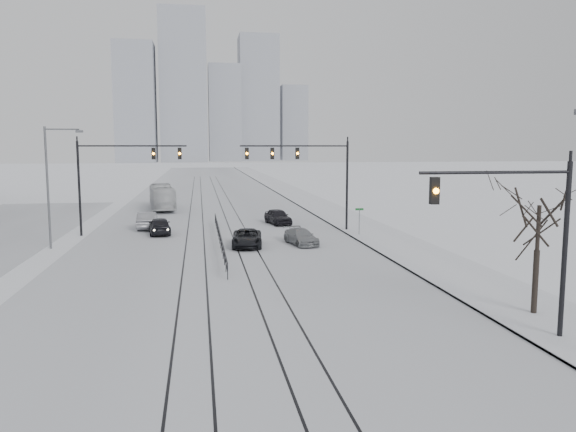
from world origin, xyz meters
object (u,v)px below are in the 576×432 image
Objects in this scene: sedan_nb_front at (247,238)px; box_truck at (162,197)px; sedan_nb_far at (278,217)px; traffic_mast_near at (528,226)px; sedan_sb_inner at (160,226)px; sedan_sb_outer at (147,220)px; bare_tree at (539,217)px; sedan_nb_right at (301,237)px.

sedan_nb_front is 0.45× the size of box_truck.
traffic_mast_near is at bearing -93.34° from sedan_nb_far.
sedan_sb_inner is (-15.72, 29.65, -3.81)m from traffic_mast_near.
sedan_sb_outer is 0.44× the size of box_truck.
bare_tree reaches higher than sedan_nb_front.
sedan_nb_far is 19.18m from box_truck.
sedan_nb_far is at bearing 121.56° from box_truck.
sedan_sb_inner is 0.41× the size of box_truck.
bare_tree is at bearing -88.34° from sedan_nb_far.
sedan_sb_outer is at bearing 117.15° from traffic_mast_near.
sedan_sb_outer is 12.36m from sedan_nb_far.
sedan_nb_right is at bearing 9.24° from sedan_nb_front.
traffic_mast_near reaches higher than sedan_nb_front.
sedan_nb_right is at bearing 107.49° from box_truck.
bare_tree is at bearing 51.24° from traffic_mast_near.
traffic_mast_near reaches higher than sedan_nb_right.
sedan_nb_right is (4.20, 0.27, -0.05)m from sedan_nb_front.
bare_tree is 36.22m from sedan_sb_outer.
bare_tree is 1.45× the size of sedan_nb_right.
bare_tree reaches higher than box_truck.
bare_tree reaches higher than sedan_nb_far.
sedan_sb_outer is 1.11× the size of sedan_nb_right.
sedan_sb_outer is (-1.36, 3.65, 0.02)m from sedan_sb_inner.
traffic_mast_near is 37.62m from sedan_sb_outer.
sedan_nb_far is (-0.17, 11.60, 0.13)m from sedan_nb_right.
sedan_sb_outer is at bearing 173.54° from sedan_nb_far.
sedan_nb_front is at bearing 171.63° from sedan_nb_right.
sedan_sb_inner reaches higher than sedan_nb_far.
box_truck is (-0.99, 19.67, 0.73)m from sedan_sb_inner.
sedan_nb_right is at bearing -100.38° from sedan_nb_far.
bare_tree is at bearing -54.46° from sedan_nb_front.
sedan_nb_front is 1.09× the size of sedan_nb_far.
box_truck is at bearing 102.52° from sedan_nb_right.
sedan_sb_outer is at bearing 127.76° from sedan_nb_right.
sedan_sb_outer is (-19.49, 30.30, -3.72)m from bare_tree.
bare_tree is 1.29× the size of sedan_nb_front.
sedan_sb_inner reaches higher than sedan_nb_right.
box_truck is at bearing -91.86° from sedan_sb_outer.
sedan_nb_far is (10.96, 4.68, -0.01)m from sedan_sb_inner.
sedan_nb_front is at bearing 111.37° from traffic_mast_near.
sedan_nb_right is at bearing 109.53° from bare_tree.
traffic_mast_near is 24.43m from sedan_nb_front.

